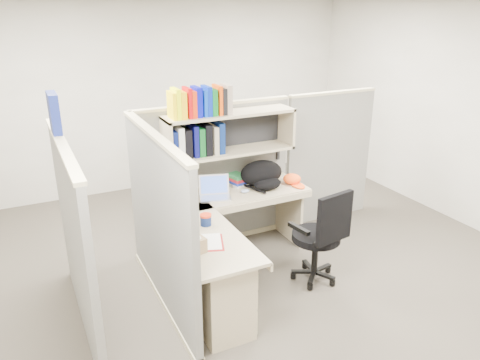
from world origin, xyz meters
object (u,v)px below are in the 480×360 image
desk (225,264)px  laptop (215,188)px  backpack (264,175)px  snack_canister (206,220)px  task_chair (318,250)px

desk → laptop: laptop is taller
backpack → laptop: bearing=-175.5°
backpack → snack_canister: 1.09m
laptop → task_chair: bearing=-31.2°
laptop → snack_canister: bearing=-104.7°
backpack → snack_canister: bearing=-148.3°
snack_canister → task_chair: task_chair is taller
task_chair → snack_canister: bearing=165.2°
snack_canister → task_chair: 1.18m
laptop → backpack: size_ratio=0.66×
laptop → backpack: backpack is taller
desk → backpack: size_ratio=3.65×
backpack → task_chair: size_ratio=0.48×
laptop → task_chair: (0.74, -0.81, -0.49)m
snack_canister → task_chair: (1.06, -0.28, -0.43)m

